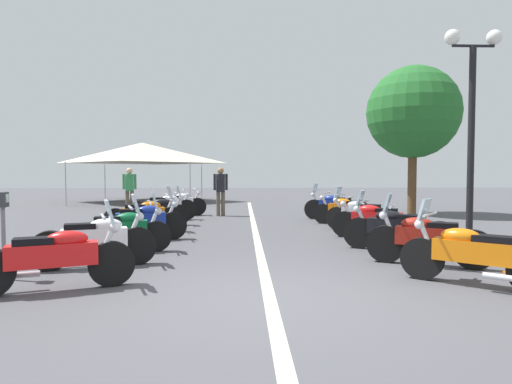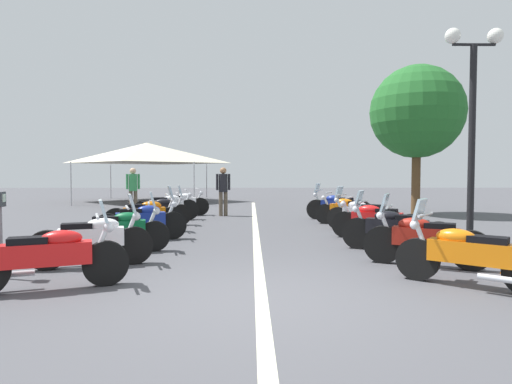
{
  "view_description": "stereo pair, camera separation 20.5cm",
  "coord_description": "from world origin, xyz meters",
  "px_view_note": "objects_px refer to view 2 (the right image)",
  "views": [
    {
      "loc": [
        -5.3,
        0.34,
        1.57
      ],
      "look_at": [
        5.57,
        0.0,
        1.09
      ],
      "focal_mm": 30.43,
      "sensor_mm": 36.0,
      "label": 1
    },
    {
      "loc": [
        -5.3,
        0.13,
        1.57
      ],
      "look_at": [
        5.57,
        0.0,
        1.09
      ],
      "focal_mm": 30.43,
      "sensor_mm": 36.0,
      "label": 2
    }
  ],
  "objects_px": {
    "motorcycle_right_row_3": "(376,220)",
    "event_tent": "(147,153)",
    "motorcycle_right_row_0": "(467,254)",
    "street_lamp_twin_globe": "(473,97)",
    "motorcycle_left_row_4": "(145,215)",
    "parking_meter": "(0,218)",
    "motorcycle_left_row_2": "(120,229)",
    "motorcycle_right_row_5": "(349,210)",
    "motorcycle_left_row_6": "(167,206)",
    "motorcycle_right_row_1": "(423,239)",
    "motorcycle_right_row_2": "(395,228)",
    "motorcycle_right_row_6": "(338,206)",
    "motorcycle_right_row_4": "(362,214)",
    "roadside_tree_0": "(417,112)",
    "motorcycle_left_row_0": "(50,256)",
    "bystander_0": "(133,187)",
    "motorcycle_left_row_3": "(142,221)",
    "motorcycle_left_row_7": "(181,203)",
    "bystander_1": "(223,187)",
    "motorcycle_left_row_5": "(159,210)",
    "motorcycle_left_row_1": "(93,239)"
  },
  "relations": [
    {
      "from": "motorcycle_left_row_4",
      "to": "motorcycle_right_row_1",
      "type": "bearing_deg",
      "value": -53.82
    },
    {
      "from": "motorcycle_right_row_6",
      "to": "roadside_tree_0",
      "type": "height_order",
      "value": "roadside_tree_0"
    },
    {
      "from": "motorcycle_left_row_2",
      "to": "motorcycle_right_row_0",
      "type": "relative_size",
      "value": 1.2
    },
    {
      "from": "motorcycle_left_row_2",
      "to": "motorcycle_right_row_5",
      "type": "distance_m",
      "value": 7.08
    },
    {
      "from": "motorcycle_right_row_3",
      "to": "event_tent",
      "type": "height_order",
      "value": "event_tent"
    },
    {
      "from": "motorcycle_left_row_6",
      "to": "motorcycle_right_row_5",
      "type": "height_order",
      "value": "motorcycle_left_row_6"
    },
    {
      "from": "motorcycle_left_row_0",
      "to": "motorcycle_left_row_2",
      "type": "bearing_deg",
      "value": 66.75
    },
    {
      "from": "motorcycle_left_row_4",
      "to": "street_lamp_twin_globe",
      "type": "bearing_deg",
      "value": -33.84
    },
    {
      "from": "street_lamp_twin_globe",
      "to": "motorcycle_left_row_4",
      "type": "bearing_deg",
      "value": 73.5
    },
    {
      "from": "motorcycle_left_row_5",
      "to": "motorcycle_right_row_3",
      "type": "height_order",
      "value": "motorcycle_left_row_5"
    },
    {
      "from": "motorcycle_left_row_7",
      "to": "motorcycle_left_row_2",
      "type": "bearing_deg",
      "value": -108.01
    },
    {
      "from": "motorcycle_left_row_1",
      "to": "motorcycle_right_row_5",
      "type": "xyz_separation_m",
      "value": [
        5.71,
        -5.58,
        -0.02
      ]
    },
    {
      "from": "motorcycle_right_row_2",
      "to": "bystander_1",
      "type": "relative_size",
      "value": 1.13
    },
    {
      "from": "motorcycle_right_row_1",
      "to": "street_lamp_twin_globe",
      "type": "relative_size",
      "value": 0.41
    },
    {
      "from": "motorcycle_right_row_0",
      "to": "street_lamp_twin_globe",
      "type": "height_order",
      "value": "street_lamp_twin_globe"
    },
    {
      "from": "motorcycle_right_row_4",
      "to": "bystander_1",
      "type": "relative_size",
      "value": 1.02
    },
    {
      "from": "motorcycle_right_row_5",
      "to": "bystander_1",
      "type": "xyz_separation_m",
      "value": [
        2.84,
        3.96,
        0.59
      ]
    },
    {
      "from": "motorcycle_left_row_4",
      "to": "motorcycle_left_row_7",
      "type": "xyz_separation_m",
      "value": [
        4.44,
        -0.22,
        -0.01
      ]
    },
    {
      "from": "motorcycle_right_row_1",
      "to": "bystander_0",
      "type": "relative_size",
      "value": 1.07
    },
    {
      "from": "motorcycle_left_row_2",
      "to": "bystander_1",
      "type": "relative_size",
      "value": 1.12
    },
    {
      "from": "motorcycle_left_row_0",
      "to": "motorcycle_right_row_3",
      "type": "bearing_deg",
      "value": 16.55
    },
    {
      "from": "motorcycle_left_row_3",
      "to": "street_lamp_twin_globe",
      "type": "distance_m",
      "value": 7.75
    },
    {
      "from": "motorcycle_left_row_0",
      "to": "motorcycle_left_row_4",
      "type": "xyz_separation_m",
      "value": [
        5.59,
        0.08,
        0.01
      ]
    },
    {
      "from": "motorcycle_right_row_4",
      "to": "motorcycle_left_row_0",
      "type": "bearing_deg",
      "value": 79.66
    },
    {
      "from": "motorcycle_right_row_2",
      "to": "motorcycle_right_row_6",
      "type": "bearing_deg",
      "value": -61.78
    },
    {
      "from": "motorcycle_left_row_4",
      "to": "roadside_tree_0",
      "type": "xyz_separation_m",
      "value": [
        4.81,
        -8.96,
        3.35
      ]
    },
    {
      "from": "motorcycle_left_row_3",
      "to": "motorcycle_right_row_3",
      "type": "distance_m",
      "value": 5.47
    },
    {
      "from": "motorcycle_left_row_6",
      "to": "bystander_0",
      "type": "bearing_deg",
      "value": 113.16
    },
    {
      "from": "parking_meter",
      "to": "roadside_tree_0",
      "type": "xyz_separation_m",
      "value": [
        9.74,
        -9.91,
        2.93
      ]
    },
    {
      "from": "motorcycle_left_row_7",
      "to": "motorcycle_right_row_5",
      "type": "distance_m",
      "value": 6.21
    },
    {
      "from": "motorcycle_left_row_5",
      "to": "roadside_tree_0",
      "type": "height_order",
      "value": "roadside_tree_0"
    },
    {
      "from": "street_lamp_twin_globe",
      "to": "bystander_0",
      "type": "distance_m",
      "value": 12.21
    },
    {
      "from": "motorcycle_left_row_2",
      "to": "parking_meter",
      "type": "xyz_separation_m",
      "value": [
        -2.08,
        1.13,
        0.44
      ]
    },
    {
      "from": "motorcycle_right_row_6",
      "to": "motorcycle_right_row_0",
      "type": "bearing_deg",
      "value": 116.69
    },
    {
      "from": "bystander_0",
      "to": "motorcycle_right_row_1",
      "type": "bearing_deg",
      "value": -165.33
    },
    {
      "from": "motorcycle_left_row_7",
      "to": "motorcycle_right_row_3",
      "type": "xyz_separation_m",
      "value": [
        -5.69,
        -5.49,
        -0.0
      ]
    },
    {
      "from": "bystander_0",
      "to": "motorcycle_left_row_2",
      "type": "bearing_deg",
      "value": 170.42
    },
    {
      "from": "motorcycle_left_row_4",
      "to": "parking_meter",
      "type": "xyz_separation_m",
      "value": [
        -4.93,
        0.95,
        0.42
      ]
    },
    {
      "from": "motorcycle_right_row_3",
      "to": "bystander_0",
      "type": "height_order",
      "value": "bystander_0"
    },
    {
      "from": "motorcycle_right_row_5",
      "to": "motorcycle_right_row_2",
      "type": "bearing_deg",
      "value": 116.21
    },
    {
      "from": "motorcycle_left_row_5",
      "to": "parking_meter",
      "type": "relative_size",
      "value": 1.52
    },
    {
      "from": "motorcycle_right_row_1",
      "to": "roadside_tree_0",
      "type": "height_order",
      "value": "roadside_tree_0"
    },
    {
      "from": "motorcycle_right_row_2",
      "to": "parking_meter",
      "type": "distance_m",
      "value": 6.92
    },
    {
      "from": "motorcycle_left_row_4",
      "to": "motorcycle_right_row_2",
      "type": "bearing_deg",
      "value": -43.98
    },
    {
      "from": "motorcycle_left_row_0",
      "to": "bystander_0",
      "type": "bearing_deg",
      "value": 78.53
    },
    {
      "from": "motorcycle_left_row_7",
      "to": "event_tent",
      "type": "bearing_deg",
      "value": 93.63
    },
    {
      "from": "roadside_tree_0",
      "to": "bystander_0",
      "type": "bearing_deg",
      "value": 86.42
    },
    {
      "from": "motorcycle_left_row_6",
      "to": "motorcycle_right_row_4",
      "type": "relative_size",
      "value": 1.18
    },
    {
      "from": "motorcycle_right_row_3",
      "to": "motorcycle_right_row_4",
      "type": "bearing_deg",
      "value": -64.7
    },
    {
      "from": "street_lamp_twin_globe",
      "to": "motorcycle_right_row_4",
      "type": "bearing_deg",
      "value": 35.2
    }
  ]
}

